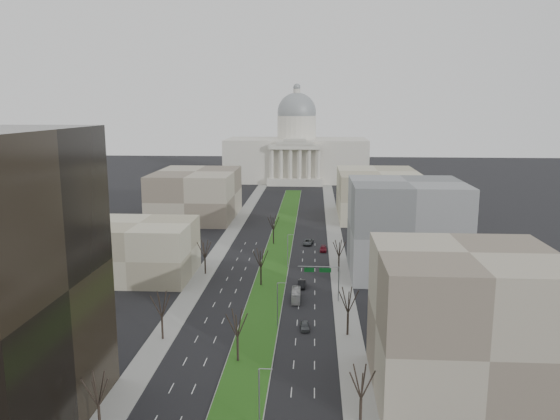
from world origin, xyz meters
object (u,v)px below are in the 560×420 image
at_px(car_black, 302,284).
at_px(car_red, 323,249).
at_px(car_grey_near, 305,326).
at_px(car_grey_far, 308,242).
at_px(box_van, 296,295).

distance_m(car_black, car_red, 33.76).
relative_size(car_grey_near, car_grey_far, 0.76).
xyz_separation_m(car_black, car_red, (5.68, 33.28, -0.12)).
distance_m(car_grey_far, box_van, 49.81).
relative_size(car_grey_near, box_van, 0.53).
bearing_deg(car_black, car_grey_near, -85.20).
bearing_deg(box_van, car_red, 80.01).
bearing_deg(car_red, car_black, -97.23).
distance_m(car_black, car_grey_far, 40.95).
xyz_separation_m(car_red, box_van, (-6.69, -42.10, 0.44)).
bearing_deg(box_van, car_black, 82.56).
relative_size(car_black, box_van, 0.61).
relative_size(car_grey_near, car_black, 0.87).
height_order(car_grey_near, box_van, box_van).
bearing_deg(box_van, car_grey_far, 86.64).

